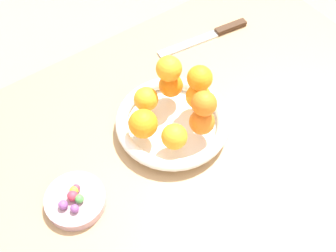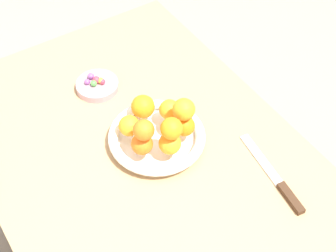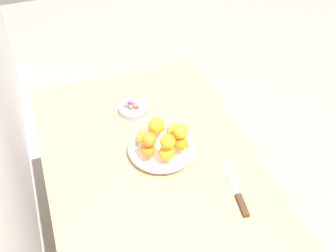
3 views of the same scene
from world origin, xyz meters
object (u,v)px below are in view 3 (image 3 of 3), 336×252
Objects in this scene: orange_1 at (174,131)px; candy_ball_1 at (133,106)px; orange_6 at (168,142)px; orange_0 at (180,143)px; candy_ball_3 at (130,102)px; candy_ball_2 at (133,105)px; knife at (236,191)px; orange_2 at (156,126)px; orange_3 at (144,137)px; orange_4 at (148,150)px; orange_7 at (180,131)px; candy_dish at (133,109)px; candy_ball_6 at (137,107)px; orange_8 at (149,140)px; candy_ball_0 at (136,106)px; candy_ball_4 at (127,105)px; fruit_bowl at (162,149)px; candy_ball_5 at (131,107)px; dining_table at (151,174)px; orange_5 at (167,153)px.

orange_1 is 0.25m from candy_ball_1.
orange_6 is 0.34m from candy_ball_1.
orange_1 is 0.13m from orange_6.
candy_ball_3 is at bearing 16.98° from orange_0.
candy_ball_2 is 0.56m from knife.
orange_2 reaches higher than orange_1.
orange_0 and orange_3 have the same top height.
orange_4 is at bearing 117.11° from orange_1.
orange_3 is 3.43× the size of candy_ball_1.
candy_dish is at bearing 17.81° from orange_7.
candy_ball_6 is at bearing -133.78° from candy_ball_1.
orange_7 is at bearing -88.60° from orange_8.
candy_ball_4 is at bearing 63.22° from candy_ball_0.
candy_ball_3 is 0.02m from candy_ball_4.
orange_7 is at bearing -152.25° from orange_2.
fruit_bowl is 4.04× the size of orange_2.
candy_ball_5 is at bearing -1.71° from orange_8.
knife is at bearing -158.00° from candy_ball_0.
candy_ball_1 is (0.26, 0.04, 0.01)m from fruit_bowl.
orange_8 is 2.46× the size of candy_ball_2.
orange_0 is at bearing -101.90° from dining_table.
candy_dish is 0.03m from candy_ball_3.
candy_ball_3 is (0.02, 0.01, -0.00)m from candy_ball_2.
candy_ball_2 reaches higher than candy_ball_3.
orange_1 is 2.97× the size of candy_ball_5.
orange_8 is (0.03, 0.06, -0.00)m from orange_6.
candy_ball_5 is (0.29, -0.01, -0.09)m from orange_8.
candy_ball_0 is at bearing -121.08° from candy_dish.
orange_0 is 0.07m from orange_5.
orange_2 is 0.15m from orange_6.
orange_4 reaches higher than candy_ball_6.
candy_ball_4 is 0.06× the size of knife.
fruit_bowl is at bearing -174.58° from candy_ball_6.
candy_ball_1 is at bearing 5.78° from orange_5.
candy_ball_1 is at bearing -4.70° from orange_4.
orange_2 is 0.38m from knife.
orange_0 is 3.30× the size of candy_ball_4.
candy_dish is 0.35m from orange_6.
candy_ball_6 is (-0.02, -0.04, -0.00)m from candy_ball_4.
orange_4 is 0.34m from knife.
candy_ball_0 is (0.22, -0.03, -0.04)m from orange_3.
candy_ball_3 is at bearing 6.55° from orange_6.
fruit_bowl reaches higher than candy_dish.
dining_table is 0.29m from candy_ball_6.
orange_6 reaches higher than candy_ball_5.
orange_0 is 0.26m from knife.
orange_0 is 0.12m from orange_2.
orange_3 is 2.99× the size of candy_ball_5.
candy_ball_0 is 0.55m from knife.
candy_dish is at bearing 21.81° from orange_1.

